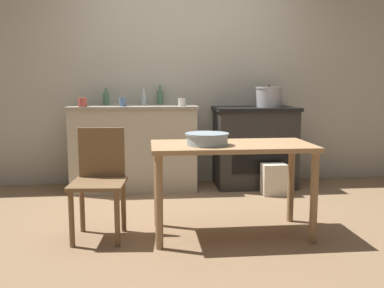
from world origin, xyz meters
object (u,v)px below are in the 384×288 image
object	(u,v)px
cup_center_right	(123,102)
cup_center	(83,102)
chair	(100,179)
work_table	(232,157)
mixing_bowl_large	(207,138)
cup_center_left	(182,102)
stock_pot	(269,97)
flour_sack	(274,179)
bottle_mid_left	(106,98)
stove	(254,146)
bottle_left	(144,98)
bottle_far_left	(160,97)

from	to	relation	value
cup_center_right	cup_center	bearing A→B (deg)	-171.83
chair	work_table	bearing A→B (deg)	1.29
work_table	cup_center_right	world-z (taller)	cup_center_right
mixing_bowl_large	cup_center_left	world-z (taller)	cup_center_left
work_table	mixing_bowl_large	size ratio (longest dim) A/B	3.75
work_table	stock_pot	size ratio (longest dim) A/B	4.10
stock_pot	cup_center	world-z (taller)	stock_pot
flour_sack	cup_center	distance (m)	2.18
work_table	flour_sack	bearing A→B (deg)	58.79
chair	cup_center_left	size ratio (longest dim) A/B	10.27
bottle_mid_left	cup_center	xyz separation A→B (m)	(-0.21, -0.36, -0.03)
stove	bottle_left	bearing A→B (deg)	172.83
stove	bottle_left	distance (m)	1.39
work_table	bottle_mid_left	distance (m)	2.10
stove	cup_center	distance (m)	1.98
mixing_bowl_large	bottle_left	distance (m)	1.88
chair	bottle_mid_left	bearing A→B (deg)	97.85
stove	bottle_far_left	distance (m)	1.23
chair	bottle_mid_left	world-z (taller)	bottle_mid_left
flour_sack	stove	bearing A→B (deg)	103.82
stove	cup_center	size ratio (longest dim) A/B	9.92
bottle_far_left	cup_center_right	distance (m)	0.55
bottle_mid_left	cup_center_right	bearing A→B (deg)	-56.21
chair	bottle_far_left	xyz separation A→B (m)	(0.53, 1.73, 0.57)
work_table	cup_center	bearing A→B (deg)	133.82
stock_pot	stove	bearing A→B (deg)	164.79
stove	chair	distance (m)	2.21
work_table	bottle_mid_left	xyz separation A→B (m)	(-1.11, 1.74, 0.40)
stock_pot	bottle_far_left	bearing A→B (deg)	168.44
chair	bottle_left	distance (m)	1.80
bottle_far_left	bottle_mid_left	bearing A→B (deg)	-174.87
bottle_far_left	flour_sack	bearing A→B (deg)	-28.75
flour_sack	stock_pot	distance (m)	0.96
stock_pot	cup_center_left	size ratio (longest dim) A/B	3.70
bottle_left	mixing_bowl_large	bearing A→B (deg)	-75.01
bottle_far_left	cup_center_left	size ratio (longest dim) A/B	2.75
work_table	stock_pot	world-z (taller)	stock_pot
work_table	cup_center	distance (m)	1.94
work_table	chair	bearing A→B (deg)	176.49
work_table	bottle_left	xyz separation A→B (m)	(-0.68, 1.74, 0.40)
chair	cup_center_left	world-z (taller)	cup_center_left
flour_sack	cup_center_left	size ratio (longest dim) A/B	4.10
flour_sack	mixing_bowl_large	size ratio (longest dim) A/B	1.01
chair	bottle_far_left	world-z (taller)	bottle_far_left
stove	cup_center_right	xyz separation A→B (m)	(-1.49, -0.15, 0.53)
bottle_far_left	cup_center	size ratio (longest dim) A/B	2.39
work_table	bottle_left	world-z (taller)	bottle_left
stove	cup_center	world-z (taller)	cup_center
stove	bottle_left	xyz separation A→B (m)	(-1.27, 0.16, 0.55)
flour_sack	bottle_mid_left	world-z (taller)	bottle_mid_left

